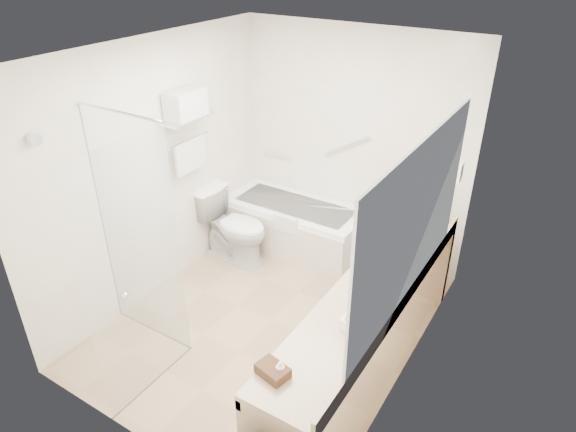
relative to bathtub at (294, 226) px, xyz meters
The scene contains 25 objects.
floor 1.36m from the bathtub, 68.05° to the right, with size 3.20×3.20×0.00m, color tan.
ceiling 2.59m from the bathtub, 68.05° to the right, with size 2.60×3.20×0.10m, color silver.
wall_back 1.15m from the bathtub, 35.84° to the left, with size 2.60×0.10×2.50m, color white.
wall_front 3.04m from the bathtub, 80.02° to the right, with size 2.60×0.10×2.50m, color white.
wall_left 1.77m from the bathtub, 122.86° to the right, with size 0.10×3.20×2.50m, color white.
wall_right 2.39m from the bathtub, 34.55° to the right, with size 0.10×3.20×2.50m, color white.
bathtub is the anchor object (origin of this frame).
grab_bar_short 0.87m from the bathtub, 144.55° to the left, with size 0.03×0.03×0.40m, color silver.
grab_bar_long 1.12m from the bathtub, 35.51° to the left, with size 0.03×0.03×0.60m, color silver.
shower_enclosure 2.31m from the bathtub, 93.47° to the right, with size 0.96×0.91×2.11m.
towel_shelf 1.85m from the bathtub, 127.02° to the right, with size 0.24×0.55×0.81m.
vanity_counter 2.09m from the bathtub, 42.35° to the right, with size 0.55×2.70×0.95m.
sink 1.92m from the bathtub, 32.47° to the right, with size 0.40×0.52×0.14m, color white.
faucet 2.07m from the bathtub, 30.20° to the right, with size 0.03×0.03×0.14m, color silver.
mirror 2.60m from the bathtub, 37.82° to the right, with size 0.02×2.00×1.20m, color silver.
hairdryer_unit 2.12m from the bathtub, ahead, with size 0.08×0.10×0.18m, color white.
toilet 0.72m from the bathtub, 129.38° to the right, with size 0.46×0.82×0.81m, color white.
amenity_basket 2.89m from the bathtub, 61.40° to the right, with size 0.20×0.14×0.07m, color #4C311B.
soap_bottle_a 2.51m from the bathtub, 50.42° to the right, with size 0.06×0.14×0.07m, color white.
soap_bottle_b 2.89m from the bathtub, 60.48° to the right, with size 0.08×0.11×0.08m, color white.
water_bottle_left 1.57m from the bathtub, 16.13° to the right, with size 0.06×0.06×0.18m.
water_bottle_mid 1.74m from the bathtub, 23.61° to the right, with size 0.06×0.06×0.19m.
water_bottle_right 1.60m from the bathtub, ahead, with size 0.07×0.07×0.22m.
drinking_glass_near 1.78m from the bathtub, 27.31° to the right, with size 0.07×0.07×0.09m, color silver.
drinking_glass_far 1.68m from the bathtub, 18.11° to the right, with size 0.07×0.07×0.09m, color silver.
Camera 1 is at (2.16, -3.15, 3.27)m, focal length 32.00 mm.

